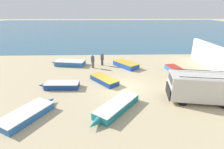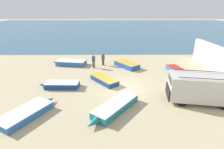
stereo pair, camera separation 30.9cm
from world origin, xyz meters
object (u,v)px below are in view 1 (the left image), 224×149
object	(u,v)px
fishing_rowboat_1	(116,107)
fishing_rowboat_2	(179,72)
fishing_rowboat_0	(69,63)
fishing_rowboat_4	(103,80)
fishing_rowboat_5	(125,64)
parked_van	(201,87)
fishing_rowboat_6	(61,85)
fisherman_0	(102,58)
fishing_rowboat_3	(28,114)
fisherman_1	(93,60)

from	to	relation	value
fishing_rowboat_1	fishing_rowboat_2	world-z (taller)	fishing_rowboat_1
fishing_rowboat_0	fishing_rowboat_4	xyz separation A→B (m)	(4.50, -5.61, -0.05)
fishing_rowboat_1	fishing_rowboat_5	size ratio (longest dim) A/B	1.19
parked_van	fishing_rowboat_0	xyz separation A→B (m)	(-12.27, 9.63, -0.90)
fishing_rowboat_0	fishing_rowboat_6	xyz separation A→B (m)	(0.55, -6.86, -0.04)
fishing_rowboat_4	fisherman_0	bearing A→B (deg)	-35.74
fishing_rowboat_0	fisherman_0	xyz separation A→B (m)	(4.28, -0.18, 0.66)
fishing_rowboat_3	fisherman_0	size ratio (longest dim) A/B	2.67
fishing_rowboat_5	fishing_rowboat_6	xyz separation A→B (m)	(-6.62, -6.01, -0.04)
fishing_rowboat_3	fisherman_0	distance (m)	12.32
parked_van	fishing_rowboat_0	world-z (taller)	parked_van
fishing_rowboat_0	fishing_rowboat_1	size ratio (longest dim) A/B	1.01
parked_van	fishing_rowboat_5	xyz separation A→B (m)	(-5.09, 8.78, -0.90)
fishing_rowboat_6	fisherman_1	size ratio (longest dim) A/B	2.24
fishing_rowboat_6	fisherman_1	distance (m)	6.28
parked_van	fishing_rowboat_3	distance (m)	13.00
fishing_rowboat_1	fishing_rowboat_5	xyz separation A→B (m)	(1.70, 10.03, 0.02)
parked_van	fishing_rowboat_2	distance (m)	5.96
parked_van	fishing_rowboat_1	world-z (taller)	parked_van
fishing_rowboat_3	fishing_rowboat_1	bearing A→B (deg)	-55.03
fishing_rowboat_5	fishing_rowboat_6	bearing A→B (deg)	95.50
fishing_rowboat_1	fishing_rowboat_5	distance (m)	10.17
fishing_rowboat_0	fishing_rowboat_4	size ratio (longest dim) A/B	1.27
parked_van	fishing_rowboat_2	world-z (taller)	parked_van
fishing_rowboat_1	fishing_rowboat_6	world-z (taller)	fishing_rowboat_1
fisherman_1	fishing_rowboat_4	bearing A→B (deg)	-154.01
fishing_rowboat_4	fisherman_0	distance (m)	5.48
fishing_rowboat_1	fishing_rowboat_3	distance (m)	6.07
fishing_rowboat_0	fisherman_1	world-z (taller)	fisherman_1
fishing_rowboat_1	fishing_rowboat_4	distance (m)	5.36
fishing_rowboat_0	fishing_rowboat_3	size ratio (longest dim) A/B	1.06
fishing_rowboat_5	fishing_rowboat_3	bearing A→B (deg)	107.23
fishing_rowboat_5	fisherman_1	size ratio (longest dim) A/B	2.28
fishing_rowboat_4	fishing_rowboat_6	size ratio (longest dim) A/B	0.96
fisherman_0	fishing_rowboat_4	bearing A→B (deg)	-143.21
fishing_rowboat_1	fisherman_0	bearing A→B (deg)	-136.06
parked_van	fishing_rowboat_4	distance (m)	8.80
fishing_rowboat_4	fishing_rowboat_5	bearing A→B (deg)	-67.43
fishing_rowboat_3	fishing_rowboat_4	bearing A→B (deg)	-11.56
fishing_rowboat_0	fishing_rowboat_3	distance (m)	11.50
fishing_rowboat_2	fishing_rowboat_4	world-z (taller)	fishing_rowboat_2
fisherman_1	fishing_rowboat_0	bearing A→B (deg)	78.15
fishing_rowboat_1	fisherman_0	xyz separation A→B (m)	(-1.20, 10.70, 0.68)
fishing_rowboat_0	fisherman_0	bearing A→B (deg)	-173.36
fishing_rowboat_0	fishing_rowboat_5	world-z (taller)	fishing_rowboat_5
parked_van	fishing_rowboat_1	size ratio (longest dim) A/B	1.15
fishing_rowboat_0	fishing_rowboat_6	bearing A→B (deg)	103.71
fishing_rowboat_1	fishing_rowboat_3	xyz separation A→B (m)	(-6.04, -0.61, -0.03)
fishing_rowboat_2	fishing_rowboat_6	distance (m)	12.80
fishing_rowboat_1	fishing_rowboat_4	world-z (taller)	fishing_rowboat_1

